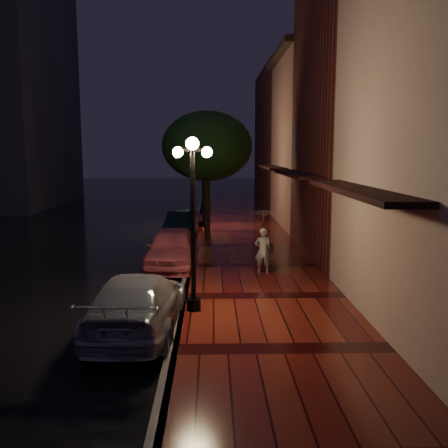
% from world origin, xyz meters
% --- Properties ---
extents(ground, '(120.00, 120.00, 0.00)m').
position_xyz_m(ground, '(0.00, 0.00, 0.00)').
color(ground, black).
rests_on(ground, ground).
extents(sidewalk, '(4.50, 60.00, 0.15)m').
position_xyz_m(sidewalk, '(2.25, 0.00, 0.07)').
color(sidewalk, '#400B0B').
rests_on(sidewalk, ground).
extents(curb, '(0.25, 60.00, 0.15)m').
position_xyz_m(curb, '(0.00, 0.00, 0.07)').
color(curb, '#595451').
rests_on(curb, ground).
extents(storefront_mid, '(5.00, 8.00, 11.00)m').
position_xyz_m(storefront_mid, '(7.00, 2.00, 5.50)').
color(storefront_mid, '#511914').
rests_on(storefront_mid, ground).
extents(storefront_far, '(5.00, 8.00, 9.00)m').
position_xyz_m(storefront_far, '(7.00, 10.00, 4.50)').
color(storefront_far, '#8C5951').
rests_on(storefront_far, ground).
extents(storefront_extra, '(5.00, 12.00, 10.00)m').
position_xyz_m(storefront_extra, '(7.00, 20.00, 5.00)').
color(storefront_extra, '#511914').
rests_on(storefront_extra, ground).
extents(streetlamp_near, '(0.96, 0.36, 4.31)m').
position_xyz_m(streetlamp_near, '(0.35, -5.00, 2.60)').
color(streetlamp_near, black).
rests_on(streetlamp_near, sidewalk).
extents(streetlamp_far, '(0.96, 0.36, 4.31)m').
position_xyz_m(streetlamp_far, '(0.35, 9.00, 2.60)').
color(streetlamp_far, black).
rests_on(streetlamp_far, sidewalk).
extents(street_tree, '(4.16, 4.16, 5.80)m').
position_xyz_m(street_tree, '(0.61, 5.99, 4.24)').
color(street_tree, black).
rests_on(street_tree, sidewalk).
extents(pink_car, '(1.78, 4.24, 1.43)m').
position_xyz_m(pink_car, '(-0.60, 0.22, 0.72)').
color(pink_car, '#CF5561').
rests_on(pink_car, ground).
extents(navy_car, '(1.67, 4.06, 1.31)m').
position_xyz_m(navy_car, '(-0.60, 6.26, 0.65)').
color(navy_car, black).
rests_on(navy_car, ground).
extents(silver_car, '(2.10, 4.76, 1.36)m').
position_xyz_m(silver_car, '(-0.90, -6.06, 0.68)').
color(silver_car, '#94959B').
rests_on(silver_car, ground).
extents(woman_with_umbrella, '(0.88, 0.89, 2.11)m').
position_xyz_m(woman_with_umbrella, '(2.48, -1.22, 1.54)').
color(woman_with_umbrella, white).
rests_on(woman_with_umbrella, sidewalk).
extents(parking_meter, '(0.13, 0.10, 1.26)m').
position_xyz_m(parking_meter, '(0.15, -1.28, 0.92)').
color(parking_meter, black).
rests_on(parking_meter, sidewalk).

